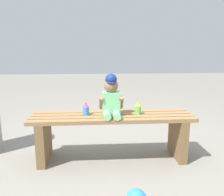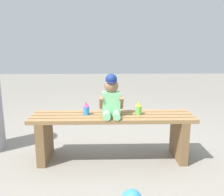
% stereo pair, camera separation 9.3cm
% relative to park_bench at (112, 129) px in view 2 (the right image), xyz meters
% --- Properties ---
extents(ground_plane, '(16.00, 16.00, 0.00)m').
position_rel_park_bench_xyz_m(ground_plane, '(0.00, -0.00, -0.31)').
color(ground_plane, gray).
extents(park_bench, '(1.58, 0.38, 0.46)m').
position_rel_park_bench_xyz_m(park_bench, '(0.00, 0.00, 0.00)').
color(park_bench, olive).
rests_on(park_bench, ground_plane).
extents(child_figure, '(0.23, 0.27, 0.40)m').
position_rel_park_bench_xyz_m(child_figure, '(-0.01, -0.01, 0.33)').
color(child_figure, '#7FCC8C').
rests_on(child_figure, park_bench).
extents(sippy_cup_left, '(0.06, 0.06, 0.12)m').
position_rel_park_bench_xyz_m(sippy_cup_left, '(-0.26, 0.02, 0.21)').
color(sippy_cup_left, '#338CE5').
rests_on(sippy_cup_left, park_bench).
extents(sippy_cup_right, '(0.06, 0.06, 0.12)m').
position_rel_park_bench_xyz_m(sippy_cup_right, '(0.26, 0.02, 0.21)').
color(sippy_cup_right, '#66CC4C').
rests_on(sippy_cup_right, park_bench).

